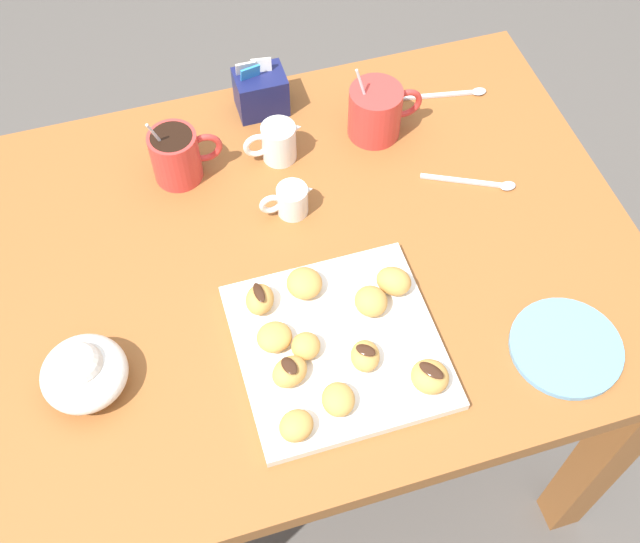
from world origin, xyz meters
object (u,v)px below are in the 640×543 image
at_px(dining_table, 315,294).
at_px(coffee_mug_red_right, 376,110).
at_px(beignet_0, 430,377).
at_px(beignet_8, 371,301).
at_px(beignet_6, 290,372).
at_px(beignet_9, 260,299).
at_px(sugar_caddy, 259,92).
at_px(coffee_mug_red_left, 177,155).
at_px(beignet_2, 338,399).
at_px(saucer_sky_left, 566,347).
at_px(beignet_1, 306,346).
at_px(chocolate_sauce_pitcher, 291,199).
at_px(beignet_10, 296,426).
at_px(cream_pitcher_white, 279,141).
at_px(beignet_7, 394,281).
at_px(beignet_4, 274,337).
at_px(beignet_3, 365,356).
at_px(ice_cream_bowl, 83,372).
at_px(beignet_5, 304,283).

bearing_deg(dining_table, coffee_mug_red_right, 50.97).
relative_size(beignet_0, beignet_8, 1.06).
relative_size(coffee_mug_red_right, beignet_6, 2.76).
bearing_deg(beignet_9, sugar_caddy, 75.68).
bearing_deg(coffee_mug_red_left, beignet_2, -75.57).
distance_m(saucer_sky_left, beignet_1, 0.39).
height_order(chocolate_sauce_pitcher, beignet_10, chocolate_sauce_pitcher).
distance_m(coffee_mug_red_right, beignet_10, 0.60).
height_order(beignet_0, beignet_6, beignet_0).
bearing_deg(chocolate_sauce_pitcher, cream_pitcher_white, 84.42).
distance_m(saucer_sky_left, beignet_2, 0.36).
bearing_deg(coffee_mug_red_right, beignet_7, -104.58).
height_order(saucer_sky_left, beignet_2, beignet_2).
height_order(beignet_1, beignet_6, same).
bearing_deg(coffee_mug_red_left, beignet_4, -79.62).
bearing_deg(beignet_3, cream_pitcher_white, 91.42).
distance_m(beignet_1, beignet_9, 0.11).
height_order(beignet_2, beignet_8, beignet_8).
distance_m(cream_pitcher_white, beignet_9, 0.32).
xyz_separation_m(cream_pitcher_white, beignet_1, (-0.07, -0.40, -0.01)).
relative_size(beignet_4, beignet_10, 1.06).
xyz_separation_m(beignet_1, beignet_10, (-0.05, -0.11, -0.00)).
height_order(dining_table, beignet_10, beignet_10).
height_order(ice_cream_bowl, beignet_2, ice_cream_bowl).
distance_m(beignet_7, beignet_8, 0.05).
bearing_deg(beignet_0, beignet_5, 121.80).
xyz_separation_m(beignet_2, beignet_8, (0.10, 0.14, 0.00)).
bearing_deg(beignet_2, cream_pitcher_white, 84.53).
bearing_deg(beignet_6, beignet_3, -3.48).
distance_m(beignet_9, beignet_10, 0.21).
relative_size(dining_table, ice_cream_bowl, 8.46).
bearing_deg(dining_table, beignet_4, -124.87).
bearing_deg(dining_table, beignet_5, -116.64).
distance_m(coffee_mug_red_right, cream_pitcher_white, 0.18).
bearing_deg(beignet_5, beignet_2, -92.45).
bearing_deg(saucer_sky_left, beignet_8, 151.04).
relative_size(sugar_caddy, beignet_10, 2.13).
distance_m(chocolate_sauce_pitcher, beignet_0, 0.38).
distance_m(coffee_mug_red_right, beignet_1, 0.47).
relative_size(coffee_mug_red_right, beignet_3, 3.00).
bearing_deg(dining_table, beignet_6, -115.06).
distance_m(beignet_4, beignet_8, 0.16).
height_order(beignet_6, beignet_10, beignet_6).
relative_size(saucer_sky_left, beignet_9, 3.27).
bearing_deg(coffee_mug_red_right, beignet_5, -126.17).
distance_m(sugar_caddy, beignet_10, 0.64).
height_order(coffee_mug_red_left, beignet_9, coffee_mug_red_left).
xyz_separation_m(saucer_sky_left, beignet_9, (-0.42, 0.20, 0.03)).
bearing_deg(sugar_caddy, beignet_7, -78.08).
relative_size(beignet_5, beignet_8, 1.07).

